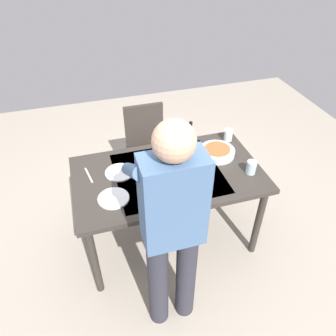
{
  "coord_description": "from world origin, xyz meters",
  "views": [
    {
      "loc": [
        0.57,
        1.94,
        2.44
      ],
      "look_at": [
        0.0,
        0.0,
        0.83
      ],
      "focal_mm": 34.93,
      "sensor_mm": 36.0,
      "label": 1
    }
  ],
  "objects_px": {
    "chair_near": "(147,143)",
    "side_bowl_salad": "(178,168)",
    "water_cup_near_right": "(251,167)",
    "water_cup_near_left": "(150,166)",
    "serving_bowl_pasta": "(217,152)",
    "water_cup_far_left": "(228,135)",
    "person_server": "(172,226)",
    "wine_bottle": "(190,141)",
    "wine_glass_left": "(157,153)",
    "dinner_plate_near": "(119,172)",
    "dinner_plate_far": "(113,198)",
    "dining_table": "(168,181)"
  },
  "relations": [
    {
      "from": "water_cup_near_left",
      "to": "water_cup_far_left",
      "type": "relative_size",
      "value": 0.93
    },
    {
      "from": "person_server",
      "to": "serving_bowl_pasta",
      "type": "bearing_deg",
      "value": -128.76
    },
    {
      "from": "water_cup_far_left",
      "to": "chair_near",
      "type": "bearing_deg",
      "value": -38.68
    },
    {
      "from": "dinner_plate_far",
      "to": "water_cup_far_left",
      "type": "bearing_deg",
      "value": -157.04
    },
    {
      "from": "water_cup_near_right",
      "to": "serving_bowl_pasta",
      "type": "relative_size",
      "value": 0.36
    },
    {
      "from": "chair_near",
      "to": "water_cup_near_left",
      "type": "xyz_separation_m",
      "value": [
        0.14,
        0.75,
        0.3
      ]
    },
    {
      "from": "person_server",
      "to": "dinner_plate_far",
      "type": "height_order",
      "value": "person_server"
    },
    {
      "from": "person_server",
      "to": "water_cup_near_right",
      "type": "height_order",
      "value": "person_server"
    },
    {
      "from": "chair_near",
      "to": "water_cup_far_left",
      "type": "xyz_separation_m",
      "value": [
        -0.65,
        0.52,
        0.3
      ]
    },
    {
      "from": "chair_near",
      "to": "water_cup_far_left",
      "type": "height_order",
      "value": "chair_near"
    },
    {
      "from": "chair_near",
      "to": "water_cup_near_right",
      "type": "height_order",
      "value": "chair_near"
    },
    {
      "from": "wine_glass_left",
      "to": "serving_bowl_pasta",
      "type": "relative_size",
      "value": 0.5
    },
    {
      "from": "side_bowl_salad",
      "to": "dinner_plate_near",
      "type": "xyz_separation_m",
      "value": [
        0.46,
        -0.11,
        -0.03
      ]
    },
    {
      "from": "chair_near",
      "to": "wine_bottle",
      "type": "bearing_deg",
      "value": 112.83
    },
    {
      "from": "chair_near",
      "to": "water_cup_near_right",
      "type": "distance_m",
      "value": 1.22
    },
    {
      "from": "person_server",
      "to": "dinner_plate_far",
      "type": "xyz_separation_m",
      "value": [
        0.28,
        -0.52,
        -0.18
      ]
    },
    {
      "from": "person_server",
      "to": "dinner_plate_near",
      "type": "relative_size",
      "value": 7.34
    },
    {
      "from": "water_cup_near_left",
      "to": "serving_bowl_pasta",
      "type": "height_order",
      "value": "water_cup_near_left"
    },
    {
      "from": "dinner_plate_near",
      "to": "dinner_plate_far",
      "type": "height_order",
      "value": "same"
    },
    {
      "from": "chair_near",
      "to": "water_cup_near_left",
      "type": "bearing_deg",
      "value": 79.39
    },
    {
      "from": "dining_table",
      "to": "wine_bottle",
      "type": "xyz_separation_m",
      "value": [
        -0.26,
        -0.23,
        0.19
      ]
    },
    {
      "from": "wine_bottle",
      "to": "water_cup_far_left",
      "type": "height_order",
      "value": "wine_bottle"
    },
    {
      "from": "dining_table",
      "to": "dinner_plate_near",
      "type": "xyz_separation_m",
      "value": [
        0.37,
        -0.11,
        0.09
      ]
    },
    {
      "from": "side_bowl_salad",
      "to": "person_server",
      "type": "bearing_deg",
      "value": 69.36
    },
    {
      "from": "water_cup_far_left",
      "to": "serving_bowl_pasta",
      "type": "relative_size",
      "value": 0.35
    },
    {
      "from": "water_cup_near_left",
      "to": "dinner_plate_near",
      "type": "distance_m",
      "value": 0.25
    },
    {
      "from": "serving_bowl_pasta",
      "to": "dinner_plate_far",
      "type": "distance_m",
      "value": 0.98
    },
    {
      "from": "chair_near",
      "to": "serving_bowl_pasta",
      "type": "distance_m",
      "value": 0.88
    },
    {
      "from": "water_cup_far_left",
      "to": "side_bowl_salad",
      "type": "xyz_separation_m",
      "value": [
        0.58,
        0.3,
        -0.02
      ]
    },
    {
      "from": "serving_bowl_pasta",
      "to": "dinner_plate_near",
      "type": "xyz_separation_m",
      "value": [
        0.85,
        0.01,
        -0.03
      ]
    },
    {
      "from": "person_server",
      "to": "side_bowl_salad",
      "type": "relative_size",
      "value": 9.38
    },
    {
      "from": "water_cup_far_left",
      "to": "dinner_plate_far",
      "type": "bearing_deg",
      "value": 22.96
    },
    {
      "from": "dining_table",
      "to": "wine_glass_left",
      "type": "relative_size",
      "value": 9.99
    },
    {
      "from": "person_server",
      "to": "dinner_plate_near",
      "type": "distance_m",
      "value": 0.85
    },
    {
      "from": "water_cup_near_left",
      "to": "serving_bowl_pasta",
      "type": "bearing_deg",
      "value": -175.61
    },
    {
      "from": "water_cup_far_left",
      "to": "person_server",
      "type": "bearing_deg",
      "value": 49.96
    },
    {
      "from": "water_cup_near_left",
      "to": "water_cup_far_left",
      "type": "height_order",
      "value": "water_cup_far_left"
    },
    {
      "from": "water_cup_near_right",
      "to": "dinner_plate_near",
      "type": "xyz_separation_m",
      "value": [
        1.01,
        -0.29,
        -0.05
      ]
    },
    {
      "from": "wine_glass_left",
      "to": "water_cup_near_right",
      "type": "height_order",
      "value": "wine_glass_left"
    },
    {
      "from": "wine_bottle",
      "to": "water_cup_far_left",
      "type": "xyz_separation_m",
      "value": [
        -0.4,
        -0.07,
        -0.06
      ]
    },
    {
      "from": "person_server",
      "to": "water_cup_near_left",
      "type": "xyz_separation_m",
      "value": [
        -0.06,
        -0.77,
        -0.14
      ]
    },
    {
      "from": "wine_glass_left",
      "to": "water_cup_far_left",
      "type": "distance_m",
      "value": 0.73
    },
    {
      "from": "serving_bowl_pasta",
      "to": "chair_near",
      "type": "bearing_deg",
      "value": -56.76
    },
    {
      "from": "chair_near",
      "to": "side_bowl_salad",
      "type": "height_order",
      "value": "chair_near"
    },
    {
      "from": "water_cup_far_left",
      "to": "serving_bowl_pasta",
      "type": "distance_m",
      "value": 0.26
    },
    {
      "from": "water_cup_near_right",
      "to": "dinner_plate_near",
      "type": "bearing_deg",
      "value": -16.26
    },
    {
      "from": "wine_glass_left",
      "to": "water_cup_far_left",
      "type": "relative_size",
      "value": 1.44
    },
    {
      "from": "water_cup_near_right",
      "to": "side_bowl_salad",
      "type": "xyz_separation_m",
      "value": [
        0.55,
        -0.19,
        -0.02
      ]
    },
    {
      "from": "person_server",
      "to": "serving_bowl_pasta",
      "type": "xyz_separation_m",
      "value": [
        -0.66,
        -0.82,
        -0.15
      ]
    },
    {
      "from": "wine_bottle",
      "to": "wine_glass_left",
      "type": "bearing_deg",
      "value": 14.81
    }
  ]
}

